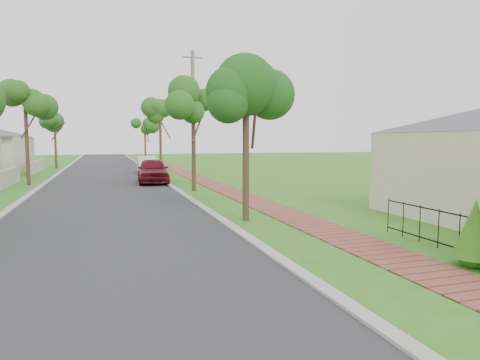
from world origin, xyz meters
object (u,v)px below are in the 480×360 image
parked_car_red (153,171)px  near_tree (246,93)px  utility_pole (193,117)px  parked_car_white (147,165)px

parked_car_red → near_tree: bearing=-80.2°
parked_car_red → utility_pole: size_ratio=0.56×
parked_car_white → near_tree: 22.06m
near_tree → parked_car_white: bearing=93.2°
parked_car_red → parked_car_white: 7.87m
parked_car_white → parked_car_red: bearing=-91.8°
near_tree → utility_pole: size_ratio=0.66×
parked_car_red → utility_pole: utility_pole is taller
parked_car_red → utility_pole: (2.45, -0.87, 3.38)m
parked_car_white → utility_pole: bearing=-75.6°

